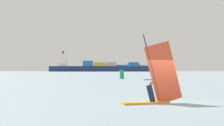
% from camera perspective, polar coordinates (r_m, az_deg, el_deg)
% --- Properties ---
extents(ground_plane, '(4000.00, 4000.00, 0.00)m').
position_cam_1_polar(ground_plane, '(19.09, 10.25, -6.99)').
color(ground_plane, gray).
extents(windsurfer, '(3.75, 0.82, 4.03)m').
position_cam_1_polar(windsurfer, '(19.02, 7.29, -4.19)').
color(windsurfer, orange).
rests_on(windsurfer, ground_plane).
extents(cargo_ship, '(215.13, 77.73, 39.91)m').
position_cam_1_polar(cargo_ship, '(644.27, -1.59, -0.72)').
color(cargo_ship, navy).
rests_on(cargo_ship, ground_plane).
extents(distant_headland, '(1100.61, 466.54, 39.75)m').
position_cam_1_polar(distant_headland, '(1379.21, -12.17, -0.54)').
color(distant_headland, '#60665B').
rests_on(distant_headland, ground_plane).
extents(channel_buoy, '(0.99, 0.99, 2.46)m').
position_cam_1_polar(channel_buoy, '(75.44, 1.71, -1.91)').
color(channel_buoy, '#19994C').
rests_on(channel_buoy, ground_plane).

